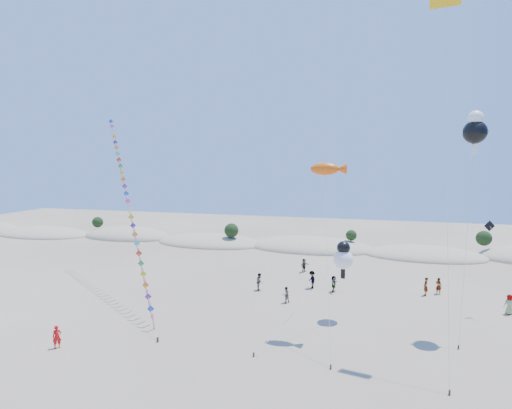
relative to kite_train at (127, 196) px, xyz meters
The scene contains 9 objects.
dune_ridge 31.63m from the kite_train, 57.91° to the left, with size 145.30×11.49×5.57m.
kite_train is the anchor object (origin of this frame).
fish_kite 21.71m from the kite_train, 14.73° to the right, with size 2.72×6.71×13.06m.
cartoon_kite_low 22.40m from the kite_train, ahead, with size 6.07×9.64×6.60m.
cartoon_kite_high 31.93m from the kite_train, ahead, with size 2.19×4.96×16.94m.
parafoil_kite 31.98m from the kite_train, 11.46° to the right, with size 2.01×7.79×24.21m.
dark_kite 35.22m from the kite_train, ahead, with size 4.91×8.54×8.11m.
flyer_foreground 16.62m from the kite_train, 78.22° to the right, with size 0.60×0.39×1.63m, color red.
beachgoers 25.93m from the kite_train, 13.72° to the left, with size 26.87×12.70×1.84m.
Camera 1 is at (9.30, -18.31, 13.20)m, focal length 30.00 mm.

